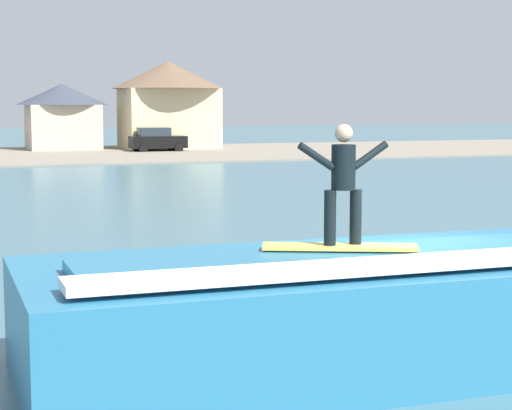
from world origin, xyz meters
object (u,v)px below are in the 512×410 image
Objects in this scene: house_small_cottage at (62,113)px; car_far_shore at (157,140)px; surfboard at (340,247)px; surfer at (343,178)px; house_gabled_white at (168,99)px; wave_crest at (330,311)px.

car_far_shore is at bearing -41.21° from house_small_cottage.
surfboard is 1.27× the size of surfer.
house_small_cottage is at bearing 85.90° from surfer.
house_small_cottage reaches higher than car_far_shore.
house_gabled_white reaches higher than surfboard.
wave_crest is 59.76m from house_gabled_white.
surfer reaches higher than car_far_shore.
house_small_cottage is (-8.14, 1.43, -1.11)m from house_gabled_white.
car_far_shore is 5.39m from house_gabled_white.
wave_crest is 55.35m from car_far_shore.
house_gabled_white is at bearing 77.89° from wave_crest.
house_gabled_white is (12.44, 58.54, 1.38)m from surfer.
surfboard is 55.54m from car_far_shore.
house_small_cottage is (-6.22, 5.44, 1.93)m from car_far_shore.
house_small_cottage is (4.30, 59.97, 0.27)m from surfer.
house_gabled_white is (12.52, 58.35, 3.21)m from wave_crest.
car_far_shore is (10.59, 54.33, 0.17)m from wave_crest.
car_far_shore is 8.48m from house_small_cottage.
surfer is at bearing -102.00° from house_gabled_white.
house_gabled_white is at bearing 78.00° from surfer.
surfboard is 60.13m from house_small_cottage.
car_far_shore is (10.55, 54.52, -0.74)m from surfboard.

